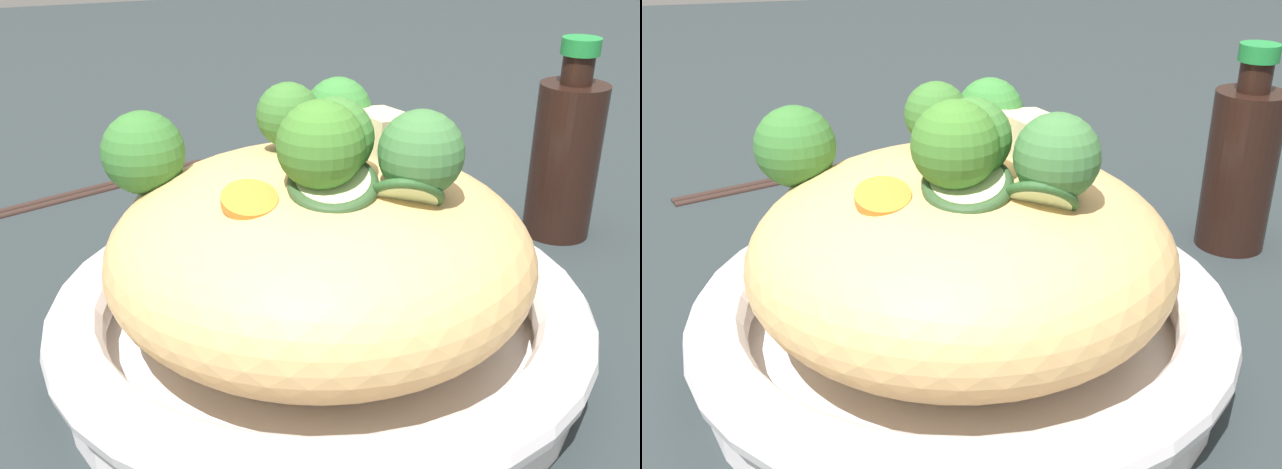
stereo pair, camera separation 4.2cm
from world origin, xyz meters
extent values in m
plane|color=#262E30|center=(0.00, 0.00, 0.00)|extent=(3.00, 3.00, 0.00)
cylinder|color=white|center=(0.00, 0.00, 0.01)|extent=(0.29, 0.29, 0.02)
torus|color=white|center=(0.00, 0.00, 0.04)|extent=(0.31, 0.31, 0.03)
ellipsoid|color=tan|center=(0.00, 0.00, 0.07)|extent=(0.24, 0.24, 0.11)
torus|color=tan|center=(-0.01, -0.01, 0.11)|extent=(0.07, 0.07, 0.02)
torus|color=tan|center=(0.00, 0.00, 0.10)|extent=(0.06, 0.07, 0.03)
cone|color=#A5B877|center=(-0.04, 0.03, 0.12)|extent=(0.03, 0.03, 0.02)
sphere|color=#387C36|center=(-0.04, 0.03, 0.14)|extent=(0.06, 0.06, 0.04)
cone|color=#9CC372|center=(0.04, 0.04, 0.12)|extent=(0.02, 0.02, 0.02)
sphere|color=#3E743C|center=(0.04, 0.04, 0.14)|extent=(0.05, 0.05, 0.04)
cone|color=#99B671|center=(-0.03, -0.01, 0.12)|extent=(0.02, 0.02, 0.02)
sphere|color=#3C732F|center=(-0.03, -0.01, 0.14)|extent=(0.05, 0.05, 0.04)
cone|color=#A3B672|center=(0.03, -0.01, 0.12)|extent=(0.03, 0.02, 0.02)
sphere|color=#417B2C|center=(0.03, -0.01, 0.15)|extent=(0.06, 0.06, 0.04)
cone|color=#A1B678|center=(0.02, 0.00, 0.12)|extent=(0.02, 0.03, 0.02)
sphere|color=#3E7832|center=(0.02, 0.00, 0.15)|extent=(0.06, 0.06, 0.04)
cone|color=#9DC174|center=(-0.09, 0.04, 0.10)|extent=(0.02, 0.02, 0.02)
sphere|color=#376D2D|center=(-0.09, 0.04, 0.12)|extent=(0.05, 0.05, 0.04)
cone|color=#9AB87B|center=(-0.06, -0.08, 0.10)|extent=(0.03, 0.03, 0.02)
sphere|color=#367130|center=(-0.06, -0.08, 0.12)|extent=(0.07, 0.07, 0.05)
cylinder|color=orange|center=(0.03, -0.05, 0.12)|extent=(0.03, 0.03, 0.01)
cylinder|color=orange|center=(-0.06, -0.07, 0.10)|extent=(0.02, 0.02, 0.02)
cylinder|color=orange|center=(-0.07, 0.01, 0.12)|extent=(0.03, 0.04, 0.03)
cylinder|color=beige|center=(-0.06, 0.03, 0.12)|extent=(0.04, 0.04, 0.03)
torus|color=#295A27|center=(-0.06, 0.03, 0.12)|extent=(0.05, 0.05, 0.03)
cylinder|color=beige|center=(0.03, -0.01, 0.13)|extent=(0.05, 0.05, 0.02)
torus|color=#305029|center=(0.03, -0.01, 0.13)|extent=(0.06, 0.06, 0.02)
cylinder|color=beige|center=(0.05, 0.03, 0.12)|extent=(0.04, 0.04, 0.03)
torus|color=#2A5628|center=(0.05, 0.03, 0.12)|extent=(0.04, 0.05, 0.03)
cylinder|color=beige|center=(-0.03, 0.02, 0.13)|extent=(0.04, 0.04, 0.02)
torus|color=#2D5228|center=(-0.03, 0.02, 0.13)|extent=(0.05, 0.05, 0.03)
cube|color=beige|center=(-0.01, 0.04, 0.13)|extent=(0.04, 0.05, 0.04)
cube|color=beige|center=(-0.03, 0.02, 0.13)|extent=(0.04, 0.04, 0.03)
cylinder|color=black|center=(-0.10, 0.24, 0.06)|extent=(0.05, 0.05, 0.12)
cylinder|color=black|center=(-0.10, 0.24, 0.13)|extent=(0.02, 0.02, 0.02)
cylinder|color=#1E7F38|center=(-0.10, 0.24, 0.15)|extent=(0.03, 0.03, 0.01)
cylinder|color=black|center=(-0.33, -0.09, 0.00)|extent=(0.08, 0.20, 0.01)
cylinder|color=black|center=(-0.32, -0.09, 0.00)|extent=(0.08, 0.20, 0.01)
camera|label=1|loc=(0.36, -0.13, 0.26)|focal=42.69mm
camera|label=2|loc=(0.37, -0.09, 0.26)|focal=42.69mm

